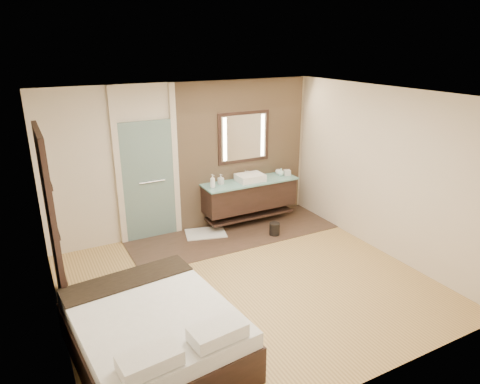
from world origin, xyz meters
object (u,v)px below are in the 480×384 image
mirror_unit (244,137)px  waste_bin (275,229)px  bed (154,334)px  vanity (250,195)px

mirror_unit → waste_bin: bearing=-81.9°
mirror_unit → bed: 4.30m
vanity → mirror_unit: size_ratio=1.75×
bed → waste_bin: bearing=30.1°
bed → mirror_unit: bearing=41.9°
waste_bin → vanity: bearing=100.9°
vanity → bed: 3.93m
waste_bin → mirror_unit: bearing=98.1°
vanity → mirror_unit: (0.00, 0.24, 1.07)m
bed → waste_bin: 3.57m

